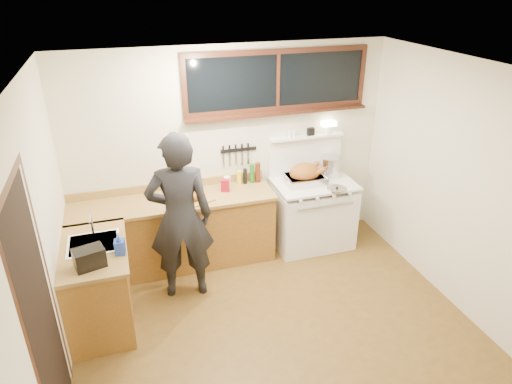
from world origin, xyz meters
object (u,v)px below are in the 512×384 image
object	(u,v)px
cutting_board	(194,197)
roast_turkey	(305,175)
man	(180,218)
vintage_stove	(312,212)

from	to	relation	value
cutting_board	roast_turkey	world-z (taller)	roast_turkey
man	roast_turkey	distance (m)	1.77
man	cutting_board	xyz separation A→B (m)	(0.24, 0.46, -0.00)
vintage_stove	man	xyz separation A→B (m)	(-1.79, -0.54, 0.49)
vintage_stove	cutting_board	size ratio (longest dim) A/B	3.27
vintage_stove	roast_turkey	xyz separation A→B (m)	(-0.12, 0.01, 0.54)
vintage_stove	man	size ratio (longest dim) A/B	0.83
man	roast_turkey	world-z (taller)	man
vintage_stove	cutting_board	xyz separation A→B (m)	(-1.56, -0.09, 0.49)
man	vintage_stove	bearing A→B (deg)	16.86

